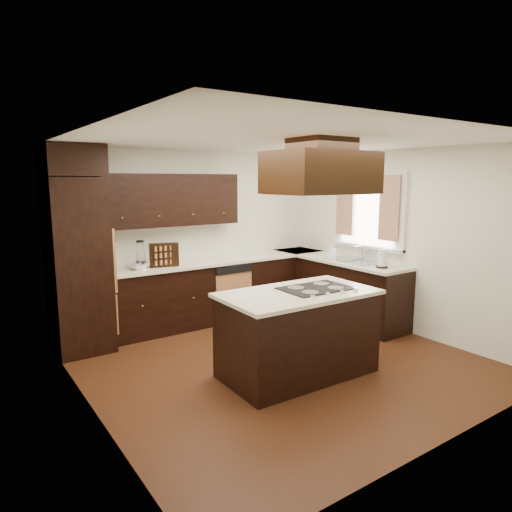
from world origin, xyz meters
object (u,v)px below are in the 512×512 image
(spice_rack, at_px, (164,255))
(oven_column, at_px, (78,265))
(island, at_px, (298,335))
(range_hood, at_px, (321,173))

(spice_rack, bearing_deg, oven_column, -163.39)
(island, height_order, spice_rack, spice_rack)
(oven_column, bearing_deg, spice_rack, 0.44)
(oven_column, distance_m, island, 2.79)
(oven_column, height_order, range_hood, range_hood)
(island, bearing_deg, oven_column, 130.71)
(oven_column, distance_m, range_hood, 3.13)
(oven_column, relative_size, spice_rack, 5.46)
(island, bearing_deg, range_hood, -42.74)
(range_hood, bearing_deg, island, 135.83)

